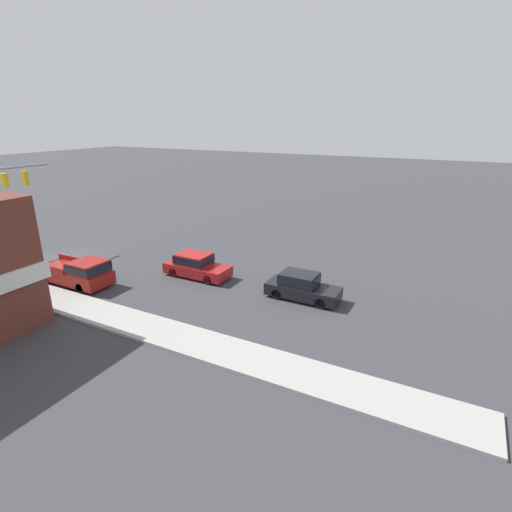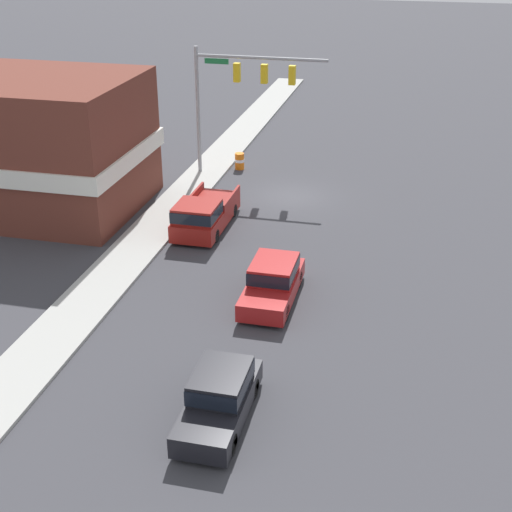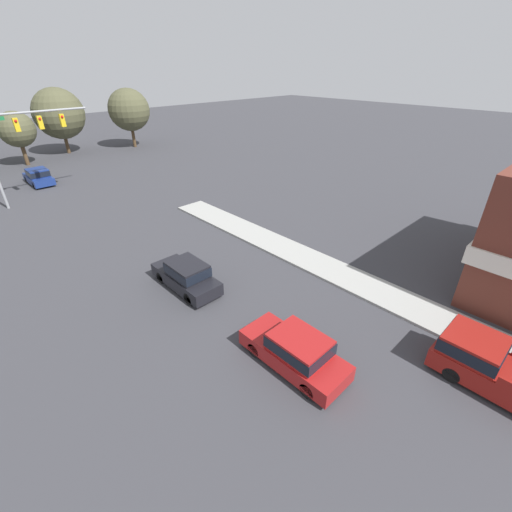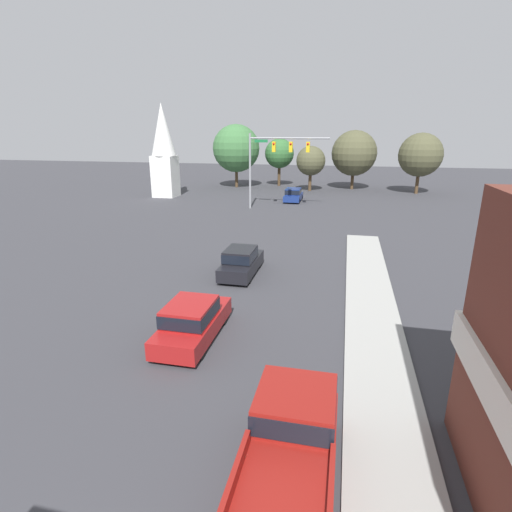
# 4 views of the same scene
# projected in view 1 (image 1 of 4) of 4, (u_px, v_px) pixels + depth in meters

# --- Properties ---
(ground_plane) EXTENTS (200.00, 200.00, 0.00)m
(ground_plane) POSITION_uv_depth(u_px,v_px,m) (66.00, 257.00, 31.86)
(ground_plane) COLOR #38383D
(car_lead) EXTENTS (1.88, 4.67, 1.64)m
(car_lead) POSITION_uv_depth(u_px,v_px,m) (196.00, 265.00, 27.75)
(car_lead) COLOR black
(car_lead) RESTS_ON ground
(car_second_ahead) EXTENTS (1.76, 4.50, 1.64)m
(car_second_ahead) POSITION_uv_depth(u_px,v_px,m) (301.00, 286.00, 24.29)
(car_second_ahead) COLOR black
(car_second_ahead) RESTS_ON ground
(pickup_truck_parked) EXTENTS (2.11, 5.40, 1.80)m
(pickup_truck_parked) POSITION_uv_depth(u_px,v_px,m) (79.00, 272.00, 26.36)
(pickup_truck_parked) COLOR black
(pickup_truck_parked) RESTS_ON ground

